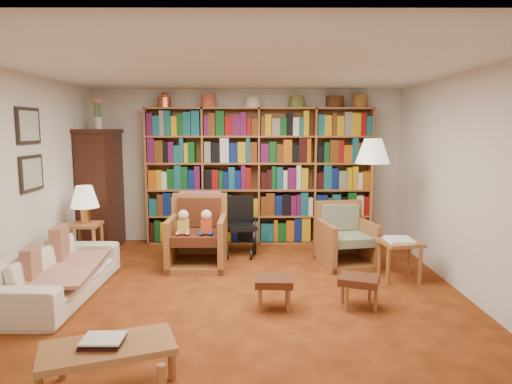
{
  "coord_description": "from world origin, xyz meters",
  "views": [
    {
      "loc": [
        0.14,
        -5.01,
        1.87
      ],
      "look_at": [
        0.15,
        0.6,
        1.09
      ],
      "focal_mm": 32.0,
      "sensor_mm": 36.0,
      "label": 1
    }
  ],
  "objects_px": {
    "armchair_leather": "(198,236)",
    "armchair_sage": "(345,241)",
    "floor_lamp": "(373,156)",
    "side_table_papers": "(400,247)",
    "wheelchair": "(240,228)",
    "coffee_table": "(108,351)",
    "footstool_a": "(274,283)",
    "footstool_b": "(359,282)",
    "side_table_lamp": "(87,236)",
    "sofa": "(59,272)"
  },
  "relations": [
    {
      "from": "armchair_leather",
      "to": "armchair_sage",
      "type": "distance_m",
      "value": 2.04
    },
    {
      "from": "floor_lamp",
      "to": "armchair_sage",
      "type": "bearing_deg",
      "value": -178.36
    },
    {
      "from": "armchair_leather",
      "to": "side_table_papers",
      "type": "bearing_deg",
      "value": -13.42
    },
    {
      "from": "wheelchair",
      "to": "coffee_table",
      "type": "xyz_separation_m",
      "value": [
        -0.81,
        -3.67,
        -0.08
      ]
    },
    {
      "from": "armchair_sage",
      "to": "wheelchair",
      "type": "bearing_deg",
      "value": 160.38
    },
    {
      "from": "side_table_papers",
      "to": "wheelchair",
      "type": "bearing_deg",
      "value": 149.57
    },
    {
      "from": "armchair_leather",
      "to": "coffee_table",
      "type": "relative_size",
      "value": 0.97
    },
    {
      "from": "footstool_a",
      "to": "footstool_b",
      "type": "xyz_separation_m",
      "value": [
        0.89,
        0.02,
        0.0
      ]
    },
    {
      "from": "floor_lamp",
      "to": "footstool_b",
      "type": "distance_m",
      "value": 2.07
    },
    {
      "from": "footstool_a",
      "to": "side_table_papers",
      "type": "bearing_deg",
      "value": 30.19
    },
    {
      "from": "footstool_b",
      "to": "armchair_sage",
      "type": "bearing_deg",
      "value": 83.99
    },
    {
      "from": "side_table_lamp",
      "to": "footstool_a",
      "type": "xyz_separation_m",
      "value": [
        2.48,
        -1.47,
        -0.16
      ]
    },
    {
      "from": "sofa",
      "to": "side_table_papers",
      "type": "relative_size",
      "value": 3.54
    },
    {
      "from": "side_table_lamp",
      "to": "coffee_table",
      "type": "distance_m",
      "value": 3.26
    },
    {
      "from": "armchair_sage",
      "to": "footstool_a",
      "type": "relative_size",
      "value": 2.14
    },
    {
      "from": "sofa",
      "to": "armchair_sage",
      "type": "distance_m",
      "value": 3.66
    },
    {
      "from": "armchair_leather",
      "to": "coffee_table",
      "type": "xyz_separation_m",
      "value": [
        -0.25,
        -3.09,
        -0.08
      ]
    },
    {
      "from": "coffee_table",
      "to": "footstool_a",
      "type": "bearing_deg",
      "value": 51.38
    },
    {
      "from": "wheelchair",
      "to": "footstool_b",
      "type": "bearing_deg",
      "value": -58.03
    },
    {
      "from": "footstool_a",
      "to": "armchair_sage",
      "type": "bearing_deg",
      "value": 56.45
    },
    {
      "from": "sofa",
      "to": "floor_lamp",
      "type": "height_order",
      "value": "floor_lamp"
    },
    {
      "from": "side_table_papers",
      "to": "footstool_a",
      "type": "relative_size",
      "value": 1.37
    },
    {
      "from": "armchair_sage",
      "to": "footstool_a",
      "type": "distance_m",
      "value": 1.91
    },
    {
      "from": "side_table_papers",
      "to": "coffee_table",
      "type": "xyz_separation_m",
      "value": [
        -2.84,
        -2.48,
        -0.09
      ]
    },
    {
      "from": "footstool_a",
      "to": "sofa",
      "type": "bearing_deg",
      "value": 171.83
    },
    {
      "from": "side_table_lamp",
      "to": "floor_lamp",
      "type": "height_order",
      "value": "floor_lamp"
    },
    {
      "from": "sofa",
      "to": "side_table_lamp",
      "type": "bearing_deg",
      "value": 5.94
    },
    {
      "from": "armchair_sage",
      "to": "floor_lamp",
      "type": "xyz_separation_m",
      "value": [
        0.34,
        0.01,
        1.17
      ]
    },
    {
      "from": "side_table_papers",
      "to": "coffee_table",
      "type": "height_order",
      "value": "side_table_papers"
    },
    {
      "from": "sofa",
      "to": "floor_lamp",
      "type": "xyz_separation_m",
      "value": [
        3.78,
        1.26,
        1.21
      ]
    },
    {
      "from": "side_table_papers",
      "to": "armchair_sage",
      "type": "bearing_deg",
      "value": 129.49
    },
    {
      "from": "floor_lamp",
      "to": "footstool_a",
      "type": "xyz_separation_m",
      "value": [
        -1.4,
        -1.6,
        -1.23
      ]
    },
    {
      "from": "footstool_b",
      "to": "coffee_table",
      "type": "relative_size",
      "value": 0.48
    },
    {
      "from": "footstool_b",
      "to": "coffee_table",
      "type": "height_order",
      "value": "coffee_table"
    },
    {
      "from": "sofa",
      "to": "coffee_table",
      "type": "relative_size",
      "value": 1.9
    },
    {
      "from": "armchair_leather",
      "to": "floor_lamp",
      "type": "height_order",
      "value": "floor_lamp"
    },
    {
      "from": "armchair_leather",
      "to": "armchair_sage",
      "type": "height_order",
      "value": "armchair_leather"
    },
    {
      "from": "sofa",
      "to": "side_table_lamp",
      "type": "distance_m",
      "value": 1.14
    },
    {
      "from": "armchair_leather",
      "to": "footstool_b",
      "type": "distance_m",
      "value": 2.42
    },
    {
      "from": "sofa",
      "to": "footstool_b",
      "type": "xyz_separation_m",
      "value": [
        3.27,
        -0.33,
        -0.01
      ]
    },
    {
      "from": "side_table_papers",
      "to": "footstool_b",
      "type": "relative_size",
      "value": 1.12
    },
    {
      "from": "sofa",
      "to": "coffee_table",
      "type": "distance_m",
      "value": 2.21
    },
    {
      "from": "side_table_lamp",
      "to": "armchair_sage",
      "type": "relative_size",
      "value": 0.7
    },
    {
      "from": "side_table_lamp",
      "to": "armchair_sage",
      "type": "height_order",
      "value": "armchair_sage"
    },
    {
      "from": "side_table_lamp",
      "to": "coffee_table",
      "type": "relative_size",
      "value": 0.59
    },
    {
      "from": "footstool_b",
      "to": "footstool_a",
      "type": "bearing_deg",
      "value": -178.93
    },
    {
      "from": "wheelchair",
      "to": "side_table_papers",
      "type": "xyz_separation_m",
      "value": [
        2.03,
        -1.19,
        0.02
      ]
    },
    {
      "from": "footstool_b",
      "to": "sofa",
      "type": "bearing_deg",
      "value": 174.33
    },
    {
      "from": "side_table_lamp",
      "to": "wheelchair",
      "type": "distance_m",
      "value": 2.16
    },
    {
      "from": "floor_lamp",
      "to": "side_table_lamp",
      "type": "bearing_deg",
      "value": -177.98
    }
  ]
}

